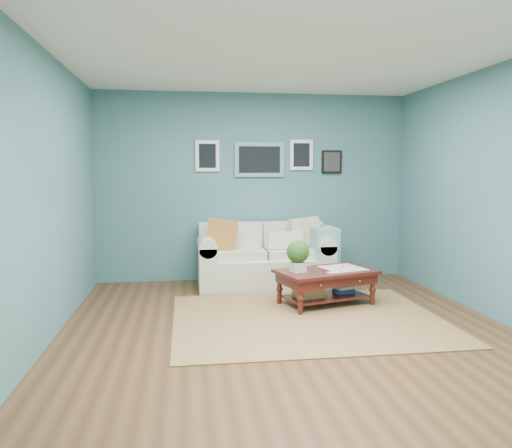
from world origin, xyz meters
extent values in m
plane|color=brown|center=(0.00, 0.00, 0.00)|extent=(5.00, 5.00, 0.00)
plane|color=white|center=(0.00, 0.00, 2.70)|extent=(5.00, 5.00, 0.00)
cube|color=#3C666B|center=(0.00, 2.50, 1.35)|extent=(4.50, 0.02, 2.70)
cube|color=#3C666B|center=(0.00, -2.50, 1.35)|extent=(4.50, 0.02, 2.70)
cube|color=#3C666B|center=(-2.25, 0.00, 1.35)|extent=(0.02, 5.00, 2.70)
cube|color=#3C666B|center=(2.25, 0.00, 1.35)|extent=(0.02, 5.00, 2.70)
cube|color=#5D949D|center=(0.08, 2.48, 1.75)|extent=(0.72, 0.03, 0.50)
cube|color=black|center=(0.08, 2.46, 1.75)|extent=(0.60, 0.01, 0.38)
cube|color=white|center=(-0.67, 2.48, 1.80)|extent=(0.34, 0.03, 0.44)
cube|color=white|center=(0.70, 2.48, 1.82)|extent=(0.34, 0.03, 0.44)
cube|color=black|center=(1.16, 2.48, 1.72)|extent=(0.30, 0.03, 0.34)
cube|color=brown|center=(0.28, 0.37, 0.01)|extent=(2.84, 2.27, 0.01)
cube|color=beige|center=(0.08, 1.99, 0.20)|extent=(1.36, 0.84, 0.40)
cube|color=beige|center=(0.08, 2.31, 0.63)|extent=(1.78, 0.21, 0.46)
cube|color=beige|center=(-0.71, 1.99, 0.30)|extent=(0.23, 0.84, 0.59)
cube|color=beige|center=(0.87, 1.99, 0.30)|extent=(0.23, 0.84, 0.59)
cylinder|color=beige|center=(-0.71, 1.99, 0.59)|extent=(0.25, 0.84, 0.25)
cylinder|color=beige|center=(0.87, 1.99, 0.59)|extent=(0.25, 0.84, 0.25)
cube|color=beige|center=(-0.28, 1.93, 0.46)|extent=(0.69, 0.53, 0.12)
cube|color=beige|center=(0.44, 1.93, 0.46)|extent=(0.69, 0.53, 0.12)
cube|color=beige|center=(-0.28, 2.20, 0.70)|extent=(0.69, 0.11, 0.34)
cube|color=beige|center=(0.44, 2.20, 0.70)|extent=(0.69, 0.11, 0.34)
cube|color=#C4691F|center=(-0.51, 1.94, 0.74)|extent=(0.46, 0.16, 0.45)
cube|color=beige|center=(0.65, 2.01, 0.74)|extent=(0.45, 0.17, 0.44)
cube|color=beige|center=(0.35, 1.89, 0.65)|extent=(0.48, 0.11, 0.23)
cube|color=#77AFA9|center=(0.87, 1.88, 0.44)|extent=(0.32, 0.53, 0.76)
cube|color=#37130E|center=(0.64, 0.90, 0.40)|extent=(1.26, 0.95, 0.04)
cube|color=#37130E|center=(0.64, 0.90, 0.33)|extent=(1.17, 0.85, 0.11)
cube|color=#37130E|center=(0.64, 0.90, 0.11)|extent=(1.05, 0.74, 0.02)
sphere|color=gold|center=(0.47, 0.54, 0.33)|extent=(0.03, 0.03, 0.03)
sphere|color=gold|center=(0.98, 0.68, 0.33)|extent=(0.03, 0.03, 0.03)
cylinder|color=#37130E|center=(0.24, 0.52, 0.19)|extent=(0.06, 0.06, 0.38)
cylinder|color=#37130E|center=(1.18, 0.79, 0.19)|extent=(0.06, 0.06, 0.38)
cylinder|color=#37130E|center=(0.10, 1.01, 0.19)|extent=(0.06, 0.06, 0.38)
cylinder|color=#37130E|center=(1.04, 1.28, 0.19)|extent=(0.06, 0.06, 0.38)
cube|color=white|center=(0.29, 0.85, 0.48)|extent=(0.19, 0.19, 0.11)
sphere|color=#294D15|center=(0.29, 0.85, 0.66)|extent=(0.26, 0.26, 0.26)
cube|color=white|center=(0.86, 0.97, 0.43)|extent=(0.56, 0.56, 0.01)
cube|color=#9A7546|center=(0.42, 0.83, 0.21)|extent=(0.37, 0.31, 0.19)
cube|color=navy|center=(0.89, 0.99, 0.17)|extent=(0.26, 0.23, 0.10)
camera|label=1|loc=(-1.00, -4.71, 1.58)|focal=35.00mm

